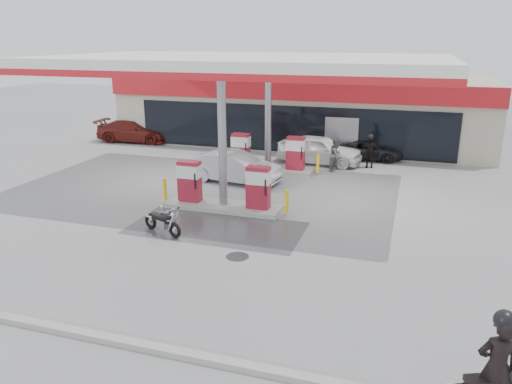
# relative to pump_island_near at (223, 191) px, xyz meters

# --- Properties ---
(ground) EXTENTS (90.00, 90.00, 0.00)m
(ground) POSITION_rel_pump_island_near_xyz_m (0.00, -2.00, -0.71)
(ground) COLOR gray
(ground) RESTS_ON ground
(wet_patch) EXTENTS (6.00, 3.00, 0.00)m
(wet_patch) POSITION_rel_pump_island_near_xyz_m (0.50, -2.00, -0.71)
(wet_patch) COLOR #4C4C4F
(wet_patch) RESTS_ON ground
(drain_cover) EXTENTS (0.70, 0.70, 0.01)m
(drain_cover) POSITION_rel_pump_island_near_xyz_m (2.00, -4.00, -0.71)
(drain_cover) COLOR #38383A
(drain_cover) RESTS_ON ground
(kerb) EXTENTS (28.00, 0.25, 0.15)m
(kerb) POSITION_rel_pump_island_near_xyz_m (0.00, -9.00, -0.64)
(kerb) COLOR gray
(kerb) RESTS_ON ground
(store_building) EXTENTS (22.00, 8.22, 4.00)m
(store_building) POSITION_rel_pump_island_near_xyz_m (0.01, 13.94, 1.30)
(store_building) COLOR #B0A993
(store_building) RESTS_ON ground
(canopy) EXTENTS (16.00, 10.02, 5.51)m
(canopy) POSITION_rel_pump_island_near_xyz_m (0.00, 3.00, 4.56)
(canopy) COLOR silver
(canopy) RESTS_ON ground
(pump_island_near) EXTENTS (5.14, 1.30, 1.78)m
(pump_island_near) POSITION_rel_pump_island_near_xyz_m (0.00, 0.00, 0.00)
(pump_island_near) COLOR #9E9E99
(pump_island_near) RESTS_ON ground
(pump_island_far) EXTENTS (5.14, 1.30, 1.78)m
(pump_island_far) POSITION_rel_pump_island_near_xyz_m (0.00, 6.00, 0.00)
(pump_island_far) COLOR #9E9E99
(pump_island_far) RESTS_ON ground
(biker_main) EXTENTS (0.79, 0.61, 1.94)m
(biker_main) POSITION_rel_pump_island_near_xyz_m (8.43, -8.86, 0.26)
(biker_main) COLOR black
(biker_main) RESTS_ON ground
(parked_motorcycle) EXTENTS (1.72, 0.97, 0.93)m
(parked_motorcycle) POSITION_rel_pump_island_near_xyz_m (-1.00, -3.01, -0.30)
(parked_motorcycle) COLOR black
(parked_motorcycle) RESTS_ON ground
(sedan_white) EXTENTS (4.50, 2.13, 1.49)m
(sedan_white) POSITION_rel_pump_island_near_xyz_m (2.16, 8.20, 0.03)
(sedan_white) COLOR white
(sedan_white) RESTS_ON ground
(attendant) EXTENTS (0.81, 0.93, 1.63)m
(attendant) POSITION_rel_pump_island_near_xyz_m (3.20, 7.00, 0.11)
(attendant) COLOR #58575C
(attendant) RESTS_ON ground
(hatchback_silver) EXTENTS (4.43, 2.01, 1.41)m
(hatchback_silver) POSITION_rel_pump_island_near_xyz_m (-0.87, 3.60, -0.01)
(hatchback_silver) COLOR #9FA1A7
(hatchback_silver) RESTS_ON ground
(parked_car_left) EXTENTS (4.88, 2.29, 1.38)m
(parked_car_left) POSITION_rel_pump_island_near_xyz_m (-10.00, 10.29, -0.02)
(parked_car_left) COLOR #5B1913
(parked_car_left) RESTS_ON ground
(parked_car_right) EXTENTS (3.64, 1.69, 1.01)m
(parked_car_right) POSITION_rel_pump_island_near_xyz_m (4.50, 10.00, -0.21)
(parked_car_right) COLOR black
(parked_car_right) RESTS_ON ground
(biker_walking) EXTENTS (0.96, 0.44, 1.60)m
(biker_walking) POSITION_rel_pump_island_near_xyz_m (4.71, 8.20, 0.09)
(biker_walking) COLOR black
(biker_walking) RESTS_ON ground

